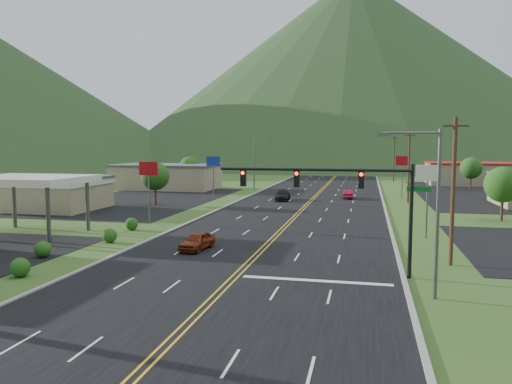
% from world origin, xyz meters
% --- Properties ---
extents(ground, '(500.00, 500.00, 0.00)m').
position_xyz_m(ground, '(0.00, 0.00, 0.00)').
color(ground, '#294619').
rests_on(ground, ground).
extents(road, '(20.00, 460.00, 0.04)m').
position_xyz_m(road, '(0.00, 0.00, 0.00)').
color(road, black).
rests_on(road, ground).
extents(curb_east, '(0.30, 460.00, 0.14)m').
position_xyz_m(curb_east, '(10.15, 0.00, 0.00)').
color(curb_east, gray).
rests_on(curb_east, ground).
extents(traffic_signal, '(13.10, 0.43, 7.00)m').
position_xyz_m(traffic_signal, '(6.48, 14.00, 5.33)').
color(traffic_signal, black).
rests_on(traffic_signal, ground).
extents(streetlight_east, '(3.28, 0.25, 9.00)m').
position_xyz_m(streetlight_east, '(11.18, 10.00, 5.18)').
color(streetlight_east, '#59595E').
rests_on(streetlight_east, ground).
extents(streetlight_west, '(3.28, 0.25, 9.00)m').
position_xyz_m(streetlight_west, '(-11.68, 70.00, 5.18)').
color(streetlight_west, '#59595E').
rests_on(streetlight_west, ground).
extents(gas_canopy, '(10.00, 8.00, 5.30)m').
position_xyz_m(gas_canopy, '(-22.00, 22.00, 4.87)').
color(gas_canopy, white).
rests_on(gas_canopy, ground).
extents(building_west_mid, '(14.40, 10.40, 4.10)m').
position_xyz_m(building_west_mid, '(-32.00, 38.00, 2.27)').
color(building_west_mid, tan).
rests_on(building_west_mid, ground).
extents(building_west_far, '(18.40, 11.40, 4.50)m').
position_xyz_m(building_west_far, '(-28.00, 68.00, 2.26)').
color(building_west_far, tan).
rests_on(building_west_far, ground).
extents(building_east_far, '(16.40, 12.40, 4.50)m').
position_xyz_m(building_east_far, '(28.00, 90.00, 2.26)').
color(building_east_far, tan).
rests_on(building_east_far, ground).
extents(pole_sign_west_a, '(2.00, 0.18, 6.40)m').
position_xyz_m(pole_sign_west_a, '(-14.00, 30.00, 5.05)').
color(pole_sign_west_a, '#59595E').
rests_on(pole_sign_west_a, ground).
extents(pole_sign_west_b, '(2.00, 0.18, 6.40)m').
position_xyz_m(pole_sign_west_b, '(-14.00, 52.00, 5.05)').
color(pole_sign_west_b, '#59595E').
rests_on(pole_sign_west_b, ground).
extents(pole_sign_east_a, '(2.00, 0.18, 6.40)m').
position_xyz_m(pole_sign_east_a, '(13.00, 28.00, 5.05)').
color(pole_sign_east_a, '#59595E').
rests_on(pole_sign_east_a, ground).
extents(pole_sign_east_b, '(2.00, 0.18, 6.40)m').
position_xyz_m(pole_sign_east_b, '(13.00, 60.00, 5.05)').
color(pole_sign_east_b, '#59595E').
rests_on(pole_sign_east_b, ground).
extents(tree_west_a, '(3.84, 3.84, 5.82)m').
position_xyz_m(tree_west_a, '(-20.00, 45.00, 3.89)').
color(tree_west_a, '#382314').
rests_on(tree_west_a, ground).
extents(tree_west_b, '(3.84, 3.84, 5.82)m').
position_xyz_m(tree_west_b, '(-25.00, 72.00, 3.89)').
color(tree_west_b, '#382314').
rests_on(tree_west_b, ground).
extents(tree_east_a, '(3.84, 3.84, 5.82)m').
position_xyz_m(tree_east_a, '(22.00, 40.00, 3.89)').
color(tree_east_a, '#382314').
rests_on(tree_east_a, ground).
extents(tree_east_b, '(3.84, 3.84, 5.82)m').
position_xyz_m(tree_east_b, '(26.00, 78.00, 3.89)').
color(tree_east_b, '#382314').
rests_on(tree_east_b, ground).
extents(utility_pole_a, '(1.60, 0.28, 10.00)m').
position_xyz_m(utility_pole_a, '(13.50, 18.00, 5.13)').
color(utility_pole_a, '#382314').
rests_on(utility_pole_a, ground).
extents(utility_pole_b, '(1.60, 0.28, 10.00)m').
position_xyz_m(utility_pole_b, '(13.50, 55.00, 5.13)').
color(utility_pole_b, '#382314').
rests_on(utility_pole_b, ground).
extents(utility_pole_c, '(1.60, 0.28, 10.00)m').
position_xyz_m(utility_pole_c, '(13.50, 95.00, 5.13)').
color(utility_pole_c, '#382314').
rests_on(utility_pole_c, ground).
extents(utility_pole_d, '(1.60, 0.28, 10.00)m').
position_xyz_m(utility_pole_d, '(13.50, 135.00, 5.13)').
color(utility_pole_d, '#382314').
rests_on(utility_pole_d, ground).
extents(mountain_n, '(220.00, 220.00, 85.00)m').
position_xyz_m(mountain_n, '(0.00, 220.00, 42.50)').
color(mountain_n, '#203F1C').
rests_on(mountain_n, ground).
extents(car_red_near, '(2.11, 4.16, 1.36)m').
position_xyz_m(car_red_near, '(-4.92, 18.84, 0.68)').
color(car_red_near, maroon).
rests_on(car_red_near, ground).
extents(car_dark_mid, '(2.26, 4.98, 1.41)m').
position_xyz_m(car_dark_mid, '(-4.05, 53.78, 0.71)').
color(car_dark_mid, black).
rests_on(car_dark_mid, ground).
extents(car_red_far, '(1.38, 3.91, 1.29)m').
position_xyz_m(car_red_far, '(5.16, 58.31, 0.64)').
color(car_red_far, maroon).
rests_on(car_red_far, ground).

